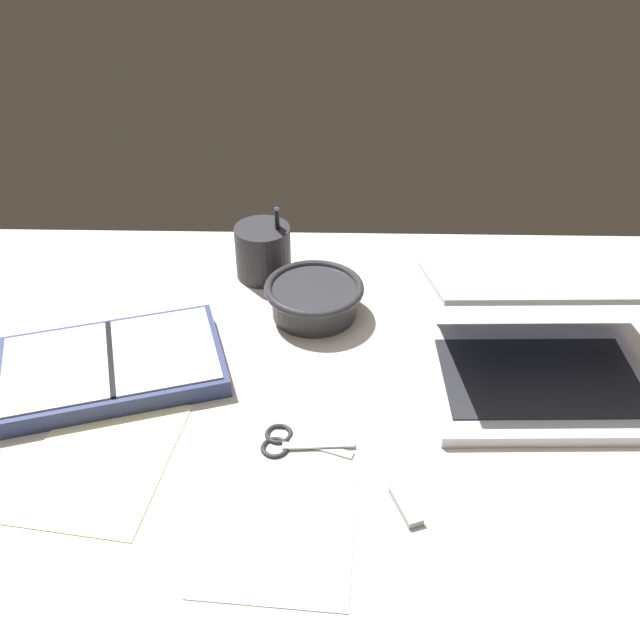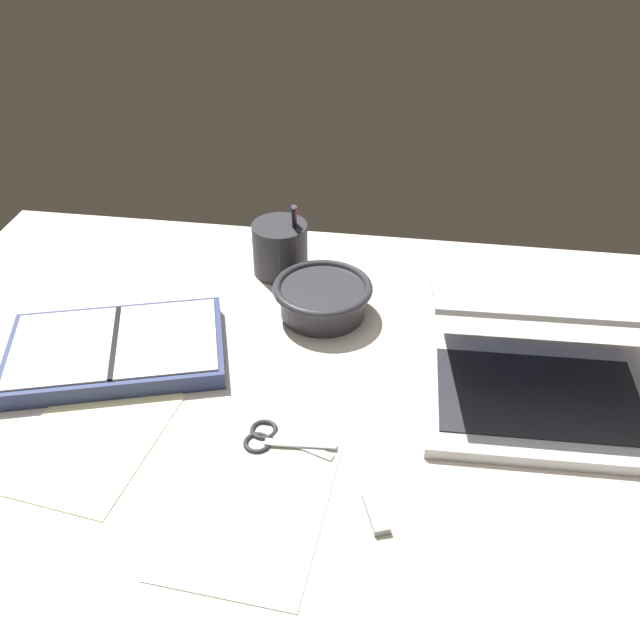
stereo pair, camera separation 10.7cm
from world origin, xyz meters
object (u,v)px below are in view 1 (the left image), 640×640
at_px(laptop, 539,346).
at_px(bowl, 314,298).
at_px(pen_cup, 263,251).
at_px(planner, 112,366).
at_px(scissors, 288,442).

xyz_separation_m(laptop, bowl, (-0.34, 0.15, -0.02)).
bearing_deg(pen_cup, planner, -125.82).
relative_size(laptop, scissors, 2.57).
xyz_separation_m(bowl, scissors, (-0.03, -0.30, -0.03)).
bearing_deg(planner, bowl, 11.39).
distance_m(laptop, pen_cup, 0.51).
distance_m(pen_cup, planner, 0.35).
height_order(laptop, bowl, laptop).
height_order(pen_cup, planner, pen_cup).
relative_size(pen_cup, planner, 0.38).
bearing_deg(planner, pen_cup, 36.96).
height_order(pen_cup, scissors, pen_cup).
relative_size(planner, scissors, 2.87).
distance_m(bowl, planner, 0.34).
relative_size(laptop, planner, 0.90).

